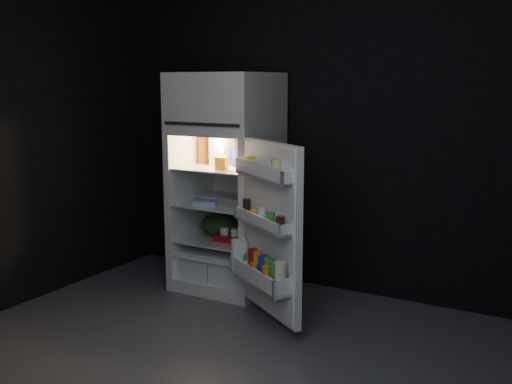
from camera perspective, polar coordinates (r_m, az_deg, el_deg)
The scene contains 17 objects.
floor at distance 3.74m, azimuth -2.73°, elevation -16.73°, with size 4.00×3.40×0.00m, color #525257.
wall_back at distance 4.86m, azimuth 7.95°, elevation 6.14°, with size 4.00×0.00×2.70m, color black.
refrigerator at distance 4.94m, azimuth -2.70°, elevation 1.70°, with size 0.76×0.71×1.78m.
fridge_door at distance 4.16m, azimuth 1.07°, elevation -3.91°, with size 0.70×0.56×1.22m.
milk_jug at distance 4.95m, azimuth -3.26°, elevation 3.94°, with size 0.15×0.15×0.24m, color white.
mayo_jar at distance 4.87m, azimuth -1.70°, elevation 3.25°, with size 0.10×0.10×0.14m, color #1D269F.
jam_jar at distance 4.73m, azimuth -0.46°, elevation 2.96°, with size 0.09×0.09×0.13m, color black.
amber_bottle at distance 5.10m, azimuth -5.07°, elevation 4.00°, with size 0.08×0.08×0.22m, color #C6611F.
small_carton at distance 4.71m, azimuth -3.32°, elevation 2.74°, with size 0.09×0.07×0.10m, color #BF7816.
egg_carton at distance 4.79m, azimuth -2.19°, elevation -0.95°, with size 0.29×0.11×0.07m, color gray.
pie at distance 5.04m, azimuth -3.92°, elevation -0.55°, with size 0.27×0.27×0.04m, color tan.
flat_package at distance 4.83m, azimuth -4.83°, elevation -1.07°, with size 0.19×0.10×0.04m, color #98B4EC.
wrapped_pkg at distance 4.94m, azimuth 0.24°, elevation -0.70°, with size 0.13×0.11×0.05m, color beige.
produce_bag at distance 5.04m, azimuth -3.45°, elevation -3.14°, with size 0.33×0.28×0.20m, color #193815.
yogurt_tray at distance 4.89m, azimuth -2.41°, elevation -4.43°, with size 0.26×0.14×0.05m, color #9B0D13.
small_can_red at distance 5.03m, azimuth -0.84°, elevation -3.78°, with size 0.06×0.06×0.09m, color #9B0D13.
small_can_silver at distance 5.01m, azimuth -0.39°, elevation -3.84°, with size 0.06×0.06×0.09m, color silver.
Camera 1 is at (1.79, -2.80, 1.72)m, focal length 42.00 mm.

